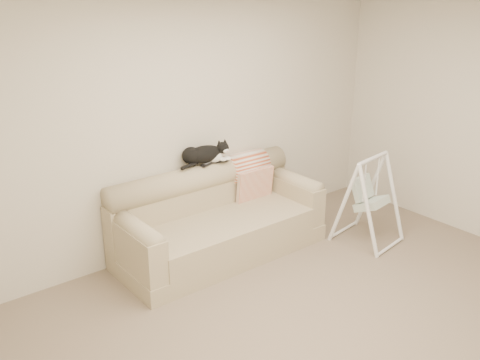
# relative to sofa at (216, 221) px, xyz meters

# --- Properties ---
(ground_plane) EXTENTS (5.00, 5.00, 0.00)m
(ground_plane) POSITION_rel_sofa_xyz_m (0.02, -1.62, -0.35)
(ground_plane) COLOR #786453
(ground_plane) RESTS_ON ground
(room_shell) EXTENTS (5.04, 4.04, 2.60)m
(room_shell) POSITION_rel_sofa_xyz_m (0.02, -1.62, 1.18)
(room_shell) COLOR beige
(room_shell) RESTS_ON ground
(sofa) EXTENTS (2.20, 0.93, 0.90)m
(sofa) POSITION_rel_sofa_xyz_m (0.00, 0.00, 0.00)
(sofa) COLOR tan
(sofa) RESTS_ON ground
(remote_a) EXTENTS (0.19, 0.11, 0.03)m
(remote_a) POSITION_rel_sofa_xyz_m (0.06, 0.22, 0.56)
(remote_a) COLOR black
(remote_a) RESTS_ON sofa
(remote_b) EXTENTS (0.18, 0.07, 0.02)m
(remote_b) POSITION_rel_sofa_xyz_m (0.23, 0.22, 0.56)
(remote_b) COLOR black
(remote_b) RESTS_ON sofa
(tuxedo_cat) EXTENTS (0.61, 0.26, 0.24)m
(tuxedo_cat) POSITION_rel_sofa_xyz_m (0.04, 0.25, 0.66)
(tuxedo_cat) COLOR black
(tuxedo_cat) RESTS_ON sofa
(throw_blanket) EXTENTS (0.48, 0.38, 0.58)m
(throw_blanket) POSITION_rel_sofa_xyz_m (0.59, 0.23, 0.37)
(throw_blanket) COLOR #BC451E
(throw_blanket) RESTS_ON sofa
(baby_swing) EXTENTS (0.68, 0.71, 0.98)m
(baby_swing) POSITION_rel_sofa_xyz_m (1.45, -0.82, 0.14)
(baby_swing) COLOR white
(baby_swing) RESTS_ON ground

